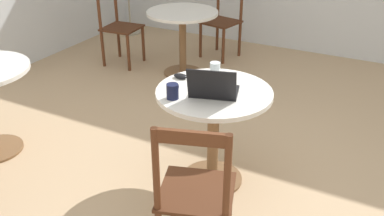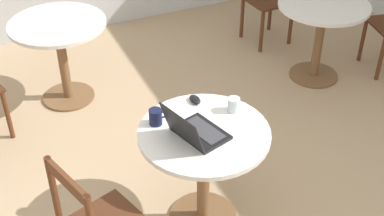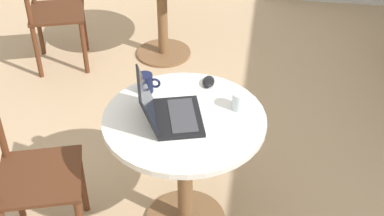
# 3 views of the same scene
# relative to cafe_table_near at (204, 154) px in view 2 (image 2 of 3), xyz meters

# --- Properties ---
(cafe_table_near) EXTENTS (0.77, 0.77, 0.71)m
(cafe_table_near) POSITION_rel_cafe_table_near_xyz_m (0.00, 0.00, 0.00)
(cafe_table_near) COLOR brown
(cafe_table_near) RESTS_ON ground_plane
(cafe_table_mid) EXTENTS (0.77, 0.77, 0.71)m
(cafe_table_mid) POSITION_rel_cafe_table_near_xyz_m (1.64, 1.13, 0.00)
(cafe_table_mid) COLOR brown
(cafe_table_mid) RESTS_ON ground_plane
(cafe_table_far) EXTENTS (0.77, 0.77, 0.71)m
(cafe_table_far) POSITION_rel_cafe_table_near_xyz_m (-0.46, 1.71, 0.00)
(cafe_table_far) COLOR brown
(cafe_table_far) RESTS_ON ground_plane
(laptop) EXTENTS (0.36, 0.37, 0.22)m
(laptop) POSITION_rel_cafe_table_near_xyz_m (-0.07, -0.03, 0.22)
(laptop) COLOR black
(laptop) RESTS_ON cafe_table_near
(mouse) EXTENTS (0.06, 0.10, 0.03)m
(mouse) POSITION_rel_cafe_table_near_xyz_m (0.08, 0.29, 0.19)
(mouse) COLOR black
(mouse) RESTS_ON cafe_table_near
(mug) EXTENTS (0.12, 0.08, 0.10)m
(mug) POSITION_rel_cafe_table_near_xyz_m (-0.22, 0.18, 0.22)
(mug) COLOR #141938
(mug) RESTS_ON cafe_table_near
(drinking_glass) EXTENTS (0.07, 0.07, 0.09)m
(drinking_glass) POSITION_rel_cafe_table_near_xyz_m (0.25, 0.11, 0.22)
(drinking_glass) COLOR silver
(drinking_glass) RESTS_ON cafe_table_near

